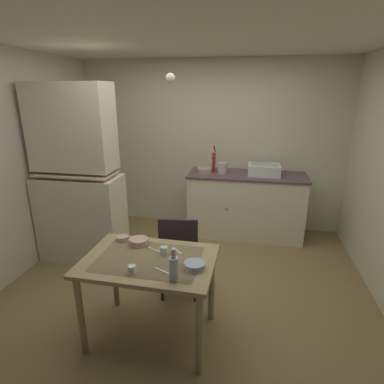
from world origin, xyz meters
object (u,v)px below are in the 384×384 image
Objects in this scene: hutch_cabinet at (78,182)px; chair_far_side at (179,255)px; dining_table at (149,270)px; serving_bowl_wide at (123,238)px; mixing_bowl_counter at (204,170)px; hand_pump at (214,160)px; teacup_cream at (132,269)px; sink_basin at (264,170)px; glass_bottle at (174,268)px.

hutch_cabinet is 2.37× the size of chair_far_side.
serving_bowl_wide reaches higher than dining_table.
mixing_bowl_counter is 0.23× the size of chair_far_side.
hand_pump reaches higher than teacup_cream.
mixing_bowl_counter reaches higher than dining_table.
mixing_bowl_counter is at bearing 85.67° from teacup_cream.
hand_pump is at bearing 85.59° from chair_far_side.
sink_basin reaches higher than serving_bowl_wide.
glass_bottle reaches higher than serving_bowl_wide.
hand_pump reaches higher than dining_table.
hutch_cabinet is 2.48m from sink_basin.
glass_bottle is at bearing -105.45° from sink_basin.
serving_bowl_wide is (-0.58, -2.00, -0.32)m from hand_pump.
hand_pump is at bearing 36.24° from hutch_cabinet.
mixing_bowl_counter is 2.44m from glass_bottle.
glass_bottle is at bearing -42.31° from hutch_cabinet.
mixing_bowl_counter is (1.40, 1.02, -0.04)m from hutch_cabinet.
chair_far_side reaches higher than serving_bowl_wide.
hand_pump reaches higher than chair_far_side.
dining_table is (1.28, -1.16, -0.36)m from hutch_cabinet.
serving_bowl_wide is (-0.45, -0.33, 0.30)m from chair_far_side.
teacup_cream is at bearing -94.33° from mixing_bowl_counter.
sink_basin is 2.07× the size of mixing_bowl_counter.
dining_table is 10.11× the size of serving_bowl_wide.
hutch_cabinet is at bearing -143.76° from hand_pump.
chair_far_side is at bearing 78.09° from teacup_cream.
chair_far_side is at bearing 79.12° from dining_table.
dining_table is (-0.96, -2.23, -0.36)m from sink_basin.
hutch_cabinet is at bearing -154.48° from sink_basin.
dining_table is (-0.24, -2.27, -0.45)m from hand_pump.
teacup_cream is (0.28, -0.49, 0.01)m from serving_bowl_wide.
hutch_cabinet reaches higher than serving_bowl_wide.
dining_table is 1.19× the size of chair_far_side.
sink_basin reaches higher than dining_table.
serving_bowl_wide is 0.57m from teacup_cream.
hand_pump is 3.61× the size of serving_bowl_wide.
chair_far_side is 0.89m from teacup_cream.
glass_bottle reaches higher than mixing_bowl_counter.
sink_basin is 0.73m from hand_pump.
sink_basin is 2.45m from dining_table.
hutch_cabinet is 4.92× the size of sink_basin.
hand_pump is 0.43× the size of chair_far_side.
hand_pump is 2.33m from dining_table.
mixing_bowl_counter is 1.97m from serving_bowl_wide.
sink_basin is 0.40× the size of dining_table.
hutch_cabinet reaches higher than chair_far_side.
glass_bottle is (1.55, -1.41, -0.15)m from hutch_cabinet.
chair_far_side is at bearing -94.41° from hand_pump.
hutch_cabinet reaches higher than hand_pump.
hand_pump reaches higher than glass_bottle.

